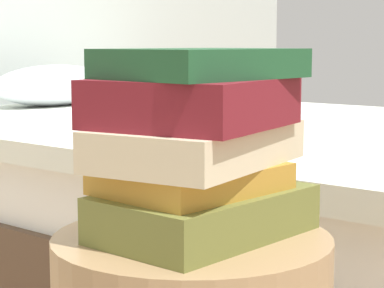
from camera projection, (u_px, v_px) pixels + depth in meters
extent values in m
cube|color=#4C3828|center=(215.00, 223.00, 2.48)|extent=(1.60, 2.07, 0.22)
cube|color=white|center=(215.00, 164.00, 2.45)|extent=(1.53, 1.99, 0.18)
cube|color=silver|center=(216.00, 128.00, 2.44)|extent=(1.62, 2.03, 0.06)
ellipsoid|color=silver|center=(56.00, 85.00, 2.93)|extent=(0.57, 0.31, 0.16)
cube|color=olive|center=(204.00, 213.00, 0.97)|extent=(0.29, 0.20, 0.06)
cube|color=#B7842D|center=(191.00, 178.00, 0.97)|extent=(0.24, 0.19, 0.03)
cube|color=beige|center=(197.00, 145.00, 0.97)|extent=(0.30, 0.21, 0.05)
cube|color=maroon|center=(189.00, 102.00, 0.95)|extent=(0.25, 0.23, 0.06)
cube|color=#1E512D|center=(201.00, 63.00, 0.95)|extent=(0.25, 0.20, 0.04)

